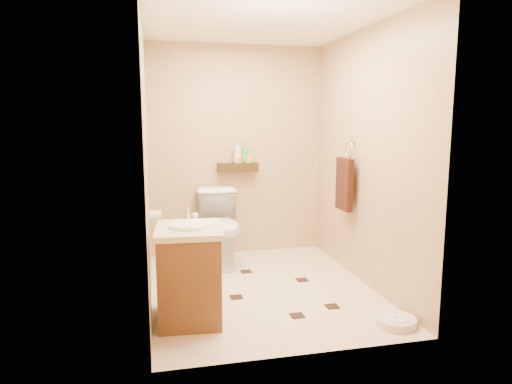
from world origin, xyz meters
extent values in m
plane|color=beige|center=(0.00, 0.00, 0.00)|extent=(2.50, 2.50, 0.00)
cube|color=tan|center=(0.00, 1.25, 1.20)|extent=(2.00, 0.04, 2.40)
cube|color=tan|center=(0.00, -1.25, 1.20)|extent=(2.00, 0.04, 2.40)
cube|color=tan|center=(-1.00, 0.00, 1.20)|extent=(0.04, 2.50, 2.40)
cube|color=tan|center=(1.00, 0.00, 1.20)|extent=(0.04, 2.50, 2.40)
cube|color=white|center=(0.00, 0.00, 2.40)|extent=(2.00, 2.50, 0.02)
cube|color=#37240F|center=(0.00, 1.17, 1.02)|extent=(0.46, 0.14, 0.10)
cube|color=black|center=(-0.27, -0.17, 0.00)|extent=(0.11, 0.11, 0.01)
cube|color=black|center=(0.44, 0.13, 0.00)|extent=(0.11, 0.11, 0.01)
cube|color=black|center=(0.14, -0.66, 0.00)|extent=(0.11, 0.11, 0.01)
cube|color=black|center=(-0.56, 0.49, 0.00)|extent=(0.11, 0.11, 0.01)
cube|color=black|center=(0.48, -0.55, 0.00)|extent=(0.11, 0.11, 0.01)
cube|color=black|center=(-0.05, 0.49, 0.00)|extent=(0.11, 0.11, 0.01)
imported|color=white|center=(-0.25, 0.83, 0.40)|extent=(0.46, 0.79, 0.80)
cube|color=brown|center=(-0.70, -0.51, 0.35)|extent=(0.51, 0.61, 0.70)
cube|color=beige|center=(-0.70, -0.51, 0.72)|extent=(0.55, 0.64, 0.04)
cylinder|color=white|center=(-0.68, -0.51, 0.75)|extent=(0.32, 0.32, 0.04)
cylinder|color=silver|center=(-0.68, -0.32, 0.80)|extent=(0.03, 0.03, 0.11)
cylinder|color=silver|center=(0.82, -0.98, 0.03)|extent=(0.37, 0.37, 0.06)
cylinder|color=white|center=(0.82, -0.98, 0.06)|extent=(0.19, 0.19, 0.01)
cylinder|color=#1B6F6E|center=(-0.51, 1.07, 0.07)|extent=(0.12, 0.12, 0.13)
cylinder|color=silver|center=(-0.51, 1.07, 0.31)|extent=(0.02, 0.02, 0.38)
sphere|color=silver|center=(-0.51, 1.07, 0.49)|extent=(0.09, 0.09, 0.09)
cube|color=silver|center=(0.98, 0.25, 1.38)|extent=(0.03, 0.06, 0.08)
torus|color=silver|center=(0.95, 0.25, 1.26)|extent=(0.02, 0.19, 0.19)
cube|color=#35160F|center=(0.91, 0.25, 0.92)|extent=(0.06, 0.30, 0.52)
cylinder|color=silver|center=(-0.94, 0.65, 0.60)|extent=(0.11, 0.11, 0.11)
cylinder|color=silver|center=(-0.98, 0.65, 0.66)|extent=(0.04, 0.02, 0.02)
imported|color=silver|center=(0.00, 1.17, 1.19)|extent=(0.12, 0.12, 0.25)
imported|color=yellow|center=(0.00, 1.17, 1.15)|extent=(0.09, 0.09, 0.16)
imported|color=#F0581C|center=(0.00, 1.17, 1.14)|extent=(0.14, 0.14, 0.13)
imported|color=green|center=(0.09, 1.17, 1.18)|extent=(0.12, 0.12, 0.23)
imported|color=#E7934D|center=(0.12, 1.17, 1.14)|extent=(0.07, 0.08, 0.15)
camera|label=1|loc=(-0.95, -3.95, 1.54)|focal=32.00mm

